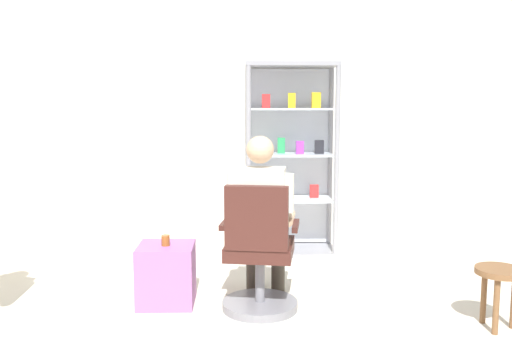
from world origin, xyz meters
The scene contains 7 objects.
back_wall centered at (0.00, 3.00, 1.35)m, with size 6.00×0.10×2.70m, color silver.
display_cabinet_main centered at (0.40, 2.76, 0.96)m, with size 0.90×0.45×1.90m.
office_chair centered at (0.04, 1.13, 0.39)m, with size 0.60×0.56×0.96m.
seated_shopkeeper centered at (0.06, 1.29, 0.71)m, with size 0.53×0.60×1.29m.
storage_crate centered at (-0.66, 1.31, 0.23)m, with size 0.42×0.40×0.46m, color #9E599E.
tea_glass centered at (-0.66, 1.30, 0.50)m, with size 0.06×0.06×0.08m, color brown.
wooden_stool centered at (1.65, 0.79, 0.34)m, with size 0.32×0.32×0.42m.
Camera 1 is at (-0.08, -2.78, 1.56)m, focal length 38.99 mm.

